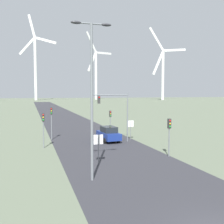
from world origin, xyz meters
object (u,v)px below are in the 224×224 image
(stop_sign_far, at_px, (131,126))
(wind_turbine_far_right, at_px, (163,69))
(streetlamp, at_px, (92,84))
(car_approaching, at_px, (109,134))
(traffic_light_post_near_left, at_px, (43,122))
(wind_turbine_center, at_px, (35,62))
(stop_sign_near, at_px, (98,143))
(traffic_light_post_mid_left, at_px, (51,116))
(traffic_light_post_mid_right, at_px, (110,117))
(wind_turbine_right, at_px, (96,70))
(traffic_light_mast_overhead, at_px, (116,107))
(traffic_light_post_near_right, at_px, (169,129))

(stop_sign_far, height_order, wind_turbine_far_right, wind_turbine_far_right)
(streetlamp, xyz_separation_m, car_approaching, (5.15, 13.31, -5.56))
(traffic_light_post_near_left, height_order, wind_turbine_center, wind_turbine_center)
(wind_turbine_center, bearing_deg, streetlamp, -90.28)
(stop_sign_near, xyz_separation_m, traffic_light_post_mid_left, (-2.81, 12.57, 1.29))
(traffic_light_post_near_left, relative_size, traffic_light_post_mid_left, 0.92)
(traffic_light_post_mid_right, bearing_deg, stop_sign_near, -110.50)
(stop_sign_near, xyz_separation_m, car_approaching, (3.73, 9.45, -0.80))
(stop_sign_far, bearing_deg, wind_turbine_right, 77.24)
(traffic_light_post_mid_left, height_order, traffic_light_post_mid_right, traffic_light_post_mid_left)
(stop_sign_far, height_order, traffic_light_post_mid_left, traffic_light_post_mid_left)
(traffic_light_mast_overhead, bearing_deg, stop_sign_far, 22.72)
(stop_sign_near, bearing_deg, traffic_light_post_near_right, 3.52)
(streetlamp, xyz_separation_m, traffic_light_mast_overhead, (5.86, 12.60, -2.28))
(traffic_light_post_near_left, height_order, traffic_light_post_mid_left, traffic_light_post_mid_left)
(wind_turbine_right, distance_m, wind_turbine_far_right, 58.94)
(wind_turbine_right, bearing_deg, streetlamp, -104.05)
(traffic_light_post_near_right, distance_m, traffic_light_mast_overhead, 8.81)
(stop_sign_near, bearing_deg, traffic_light_post_near_left, 117.45)
(traffic_light_post_near_left, bearing_deg, wind_turbine_right, 74.49)
(traffic_light_post_mid_right, relative_size, wind_turbine_far_right, 0.06)
(streetlamp, bearing_deg, traffic_light_post_mid_left, 94.80)
(stop_sign_near, xyz_separation_m, traffic_light_post_near_left, (-4.02, 7.75, 1.05))
(traffic_light_post_mid_left, height_order, wind_turbine_right, wind_turbine_right)
(wind_turbine_center, bearing_deg, stop_sign_near, -89.87)
(traffic_light_post_mid_right, height_order, traffic_light_mast_overhead, traffic_light_mast_overhead)
(car_approaching, distance_m, wind_turbine_right, 206.37)
(traffic_light_post_near_left, xyz_separation_m, car_approaching, (7.75, 1.70, -1.85))
(stop_sign_near, bearing_deg, streetlamp, -110.29)
(stop_sign_far, distance_m, traffic_light_post_mid_left, 10.00)
(traffic_light_post_near_right, bearing_deg, wind_turbine_right, 77.83)
(traffic_light_post_near_right, bearing_deg, stop_sign_near, -176.48)
(streetlamp, distance_m, wind_turbine_center, 205.40)
(traffic_light_post_mid_right, xyz_separation_m, car_approaching, (-2.14, -6.24, -1.51))
(streetlamp, bearing_deg, traffic_light_post_mid_right, 69.54)
(wind_turbine_far_right, bearing_deg, traffic_light_post_mid_left, -122.38)
(streetlamp, distance_m, stop_sign_far, 16.49)
(traffic_light_mast_overhead, relative_size, wind_turbine_far_right, 0.10)
(car_approaching, bearing_deg, traffic_light_post_near_left, -167.61)
(traffic_light_post_near_left, relative_size, car_approaching, 0.89)
(traffic_light_post_near_left, xyz_separation_m, wind_turbine_right, (55.75, 200.82, 23.40))
(stop_sign_far, relative_size, traffic_light_post_mid_right, 0.74)
(stop_sign_near, relative_size, car_approaching, 0.58)
(wind_turbine_right, bearing_deg, stop_sign_near, -103.93)
(traffic_light_post_mid_left, distance_m, traffic_light_post_mid_right, 9.23)
(traffic_light_post_near_right, xyz_separation_m, wind_turbine_far_right, (95.15, 177.40, 23.59))
(wind_turbine_far_right, bearing_deg, traffic_light_post_mid_right, -120.67)
(stop_sign_far, distance_m, traffic_light_post_near_left, 10.93)
(streetlamp, xyz_separation_m, wind_turbine_far_right, (103.43, 181.68, 19.71))
(streetlamp, relative_size, traffic_light_post_near_left, 2.78)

